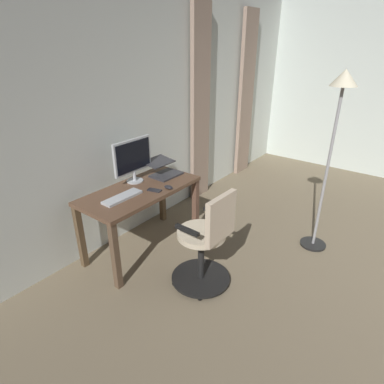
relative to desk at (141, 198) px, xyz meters
The scene contains 11 objects.
back_room_partition 1.25m from the desk, 152.38° to the right, with size 6.20×0.10×2.81m, color silver.
curtain_left_panel 2.85m from the desk, behind, with size 0.39×0.06×2.55m, color #A18673.
curtain_right_panel 1.67m from the desk, 167.14° to the right, with size 0.36×0.06×2.55m, color #A18673.
desk is the anchor object (origin of this frame).
office_chair 0.90m from the desk, 85.93° to the left, with size 0.56×0.56×0.97m.
computer_monitor 0.43m from the desk, 117.70° to the right, with size 0.49×0.18×0.46m.
computer_keyboard 0.29m from the desk, ahead, with size 0.41×0.13×0.02m, color #B7BCC1.
laptop 0.46m from the desk, behind, with size 0.34×0.37×0.16m.
computer_mouse 0.32m from the desk, 126.31° to the left, with size 0.06×0.10×0.04m, color #232328.
cell_phone_by_monitor 0.20m from the desk, 108.49° to the left, with size 0.07×0.14×0.01m, color #232328.
floor_lamp 2.06m from the desk, 129.11° to the left, with size 0.28×0.28×1.87m.
Camera 1 is at (2.90, -0.65, 2.09)m, focal length 29.92 mm.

